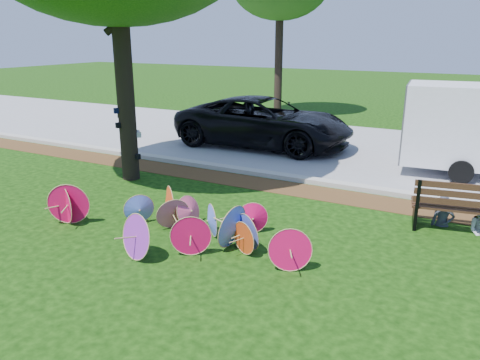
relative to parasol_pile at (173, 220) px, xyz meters
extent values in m
plane|color=black|center=(0.26, -0.78, -0.36)|extent=(90.00, 90.00, 0.00)
cube|color=#472D16|center=(0.26, 3.72, -0.36)|extent=(90.00, 1.00, 0.01)
cube|color=#B7B5AD|center=(0.26, 4.42, -0.30)|extent=(90.00, 0.30, 0.12)
cube|color=gray|center=(0.26, 8.57, -0.36)|extent=(90.00, 8.00, 0.01)
cylinder|color=black|center=(-3.20, 2.57, 2.14)|extent=(0.44, 0.44, 5.01)
cone|color=#536DE7|center=(1.22, 0.15, 0.04)|extent=(0.35, 0.83, 0.81)
cone|color=#D70B4C|center=(0.67, -0.41, -0.01)|extent=(0.66, 0.47, 0.71)
cone|color=#536DE7|center=(-0.99, 0.25, -0.06)|extent=(0.51, 0.57, 0.62)
cone|color=#D65A78|center=(-0.28, 0.36, -0.03)|extent=(0.61, 0.68, 0.66)
cone|color=#D70B4C|center=(1.21, 0.87, -0.06)|extent=(0.58, 0.45, 0.61)
cone|color=#C73E12|center=(-0.51, 0.55, 0.02)|extent=(0.64, 0.60, 0.76)
cone|color=#D70B4C|center=(2.36, -0.11, -0.01)|extent=(0.73, 0.48, 0.72)
cone|color=#536DE7|center=(1.48, 0.26, -0.03)|extent=(0.68, 0.52, 0.68)
cone|color=#D70B4C|center=(-2.23, -0.37, 0.06)|extent=(0.80, 0.55, 0.84)
cone|color=#D70B4C|center=(-2.30, -0.35, 0.02)|extent=(0.74, 0.41, 0.76)
cone|color=#E04C74|center=(-0.02, 0.60, -0.04)|extent=(0.34, 0.66, 0.64)
cone|color=#C73E12|center=(1.48, 0.06, -0.07)|extent=(0.57, 0.34, 0.59)
cone|color=purple|center=(-0.04, -0.91, 0.03)|extent=(0.84, 0.51, 0.80)
cone|color=#536DE7|center=(0.57, 0.38, -0.05)|extent=(0.54, 0.52, 0.64)
imported|color=black|center=(-1.72, 7.59, 0.45)|extent=(5.94, 2.84, 1.63)
cube|color=white|center=(4.36, 7.08, 0.98)|extent=(3.14, 2.16, 2.68)
imported|color=#36394A|center=(4.35, 2.96, 0.23)|extent=(0.47, 0.35, 1.19)
cylinder|color=black|center=(-3.96, 13.87, 2.14)|extent=(0.36, 0.36, 5.00)
camera|label=1|loc=(4.84, -6.46, 3.24)|focal=35.00mm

